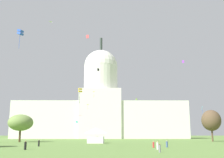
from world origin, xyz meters
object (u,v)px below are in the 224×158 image
person_red_lawn_far_right (153,145)px  kite_gold_low (80,90)px  person_grey_near_tent (160,148)px  kite_lime_mid (136,99)px  kite_red_high (87,37)px  kite_violet_mid (183,62)px  event_tent (96,135)px  kite_orange_mid (95,93)px  person_black_front_center (39,143)px  person_white_mid_center (158,146)px  person_denim_near_tree_west (167,144)px  kite_blue_mid (20,33)px  capitol_building (101,110)px  kite_black_mid (98,70)px  tree_east_far (211,120)px  kite_turquoise_low (77,122)px  tree_west_mid (21,123)px  person_black_deep_crowd (25,146)px  kite_pink_low (80,117)px  kite_yellow_low (88,105)px  kite_cyan_low (202,108)px  kite_white_high (52,22)px

person_red_lawn_far_right → kite_gold_low: (-18.82, 12.93, 14.85)m
person_grey_near_tent → kite_lime_mid: 106.08m
kite_red_high → kite_violet_mid: (37.11, 4.78, -8.40)m
event_tent → kite_orange_mid: (-1.15, 14.79, 16.82)m
person_black_front_center → person_white_mid_center: bearing=125.4°
person_denim_near_tree_west → kite_blue_mid: size_ratio=0.37×
capitol_building → kite_black_mid: capitol_building is taller
tree_east_far → kite_lime_mid: (-27.01, 38.87, 13.62)m
person_red_lawn_far_right → kite_turquoise_low: bearing=72.5°
tree_west_mid → kite_lime_mid: kite_lime_mid is taller
person_red_lawn_far_right → kite_orange_mid: kite_orange_mid is taller
kite_red_high → kite_orange_mid: size_ratio=0.66×
person_white_mid_center → kite_gold_low: (-18.46, 20.56, 14.76)m
person_denim_near_tree_west → kite_gold_low: kite_gold_low is taller
person_black_deep_crowd → kite_violet_mid: bearing=-19.7°
person_red_lawn_far_right → kite_pink_low: size_ratio=0.96×
tree_east_far → kite_yellow_low: 59.15m
tree_west_mid → kite_orange_mid: (29.05, 0.68, 12.04)m
kite_violet_mid → kite_yellow_low: bearing=-155.0°
kite_black_mid → kite_cyan_low: bearing=49.7°
kite_lime_mid → kite_pink_low: size_ratio=0.60×
tree_west_mid → person_black_front_center: size_ratio=7.13×
tree_east_far → person_denim_near_tree_west: size_ratio=8.05×
kite_lime_mid → kite_violet_mid: (13.50, -50.03, 8.59)m
person_black_deep_crowd → kite_cyan_low: kite_cyan_low is taller
kite_lime_mid → kite_orange_mid: bearing=12.5°
tree_east_far → person_grey_near_tent: (-33.42, -64.82, -7.84)m
person_black_deep_crowd → kite_violet_mid: (45.86, 45.55, 29.95)m
person_white_mid_center → person_black_deep_crowd: bearing=14.6°
person_white_mid_center → kite_turquoise_low: bearing=-60.1°
event_tent → kite_orange_mid: size_ratio=2.70×
kite_black_mid → kite_blue_mid: 26.85m
kite_red_high → kite_lime_mid: bearing=-58.1°
kite_white_high → kite_violet_mid: (47.79, 18.10, -8.39)m
kite_turquoise_low → kite_yellow_low: 16.79m
kite_white_high → kite_red_high: kite_red_high is taller
kite_yellow_low → kite_black_mid: bearing=-118.3°
event_tent → kite_gold_low: 20.99m
kite_yellow_low → kite_red_high: bearing=-121.8°
person_denim_near_tree_west → person_black_deep_crowd: 32.49m
person_black_deep_crowd → kite_red_high: 56.66m
person_white_mid_center → person_red_lawn_far_right: 7.64m
event_tent → tree_east_far: bearing=27.3°
event_tent → kite_black_mid: (1.35, -18.10, 18.64)m
person_denim_near_tree_west → kite_white_high: (-32.89, 17.59, 38.43)m
tree_west_mid → kite_white_high: 42.70m
person_white_mid_center → kite_gold_low: size_ratio=0.38×
person_black_front_center → kite_blue_mid: (-0.68, -17.53, 23.38)m
person_denim_near_tree_west → person_red_lawn_far_right: bearing=-32.2°
tree_west_mid → person_white_mid_center: size_ratio=7.17×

